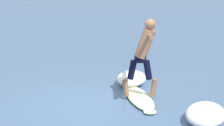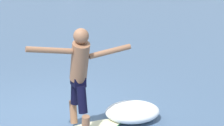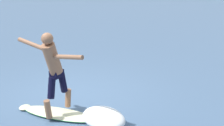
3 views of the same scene
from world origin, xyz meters
The scene contains 3 objects.
ground_plane centered at (0.00, 0.00, 0.00)m, with size 200.00×200.00×0.00m, color #466182.
surfer centered at (0.90, -0.76, 1.17)m, with size 1.52×1.02×1.83m.
wave_foam_at_nose centered at (1.72, -0.01, 0.18)m, with size 1.18×1.00×0.35m.
Camera 2 is at (2.11, -6.37, 3.08)m, focal length 60.00 mm.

